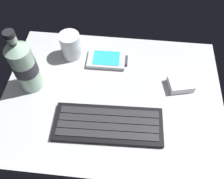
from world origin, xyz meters
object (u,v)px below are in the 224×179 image
at_px(handheld_device, 107,60).
at_px(juice_cup, 71,46).
at_px(water_bottle, 24,65).
at_px(charger_block, 181,84).
at_px(keyboard, 107,124).

height_order(handheld_device, juice_cup, juice_cup).
bearing_deg(water_bottle, charger_block, 5.01).
xyz_separation_m(keyboard, juice_cup, (-0.14, 0.24, 0.03)).
bearing_deg(water_bottle, juice_cup, 54.08).
distance_m(keyboard, juice_cup, 0.28).
relative_size(keyboard, juice_cup, 3.46).
xyz_separation_m(keyboard, handheld_device, (-0.03, 0.23, -0.00)).
relative_size(handheld_device, juice_cup, 1.52).
xyz_separation_m(water_bottle, charger_block, (0.44, 0.04, -0.08)).
distance_m(handheld_device, water_bottle, 0.25).
distance_m(keyboard, charger_block, 0.25).
xyz_separation_m(juice_cup, water_bottle, (-0.09, -0.13, 0.05)).
height_order(handheld_device, charger_block, charger_block).
distance_m(water_bottle, charger_block, 0.45).
relative_size(juice_cup, charger_block, 1.21).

